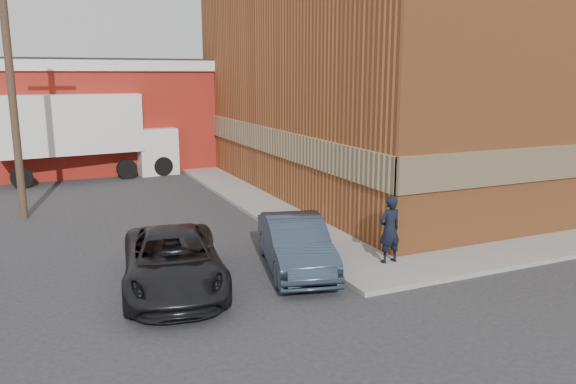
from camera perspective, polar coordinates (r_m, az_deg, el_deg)
name	(u,v)px	position (r m, az deg, el deg)	size (l,w,h in m)	color
ground	(344,270)	(14.45, 5.73, -7.84)	(90.00, 90.00, 0.00)	#28282B
brick_building	(413,78)	(25.81, 12.61, 11.22)	(14.25, 18.25, 9.36)	#A8582B
sidewalk_west	(246,196)	(22.58, -4.28, -0.42)	(1.80, 18.00, 0.12)	gray
warehouse	(54,114)	(31.86, -22.70, 7.30)	(16.30, 8.30, 5.60)	maroon
utility_pole	(10,78)	(20.79, -26.37, 10.36)	(2.00, 0.26, 9.00)	brown
man	(390,229)	(14.55, 10.28, -3.76)	(0.63, 0.42, 1.74)	black
sedan	(296,244)	(14.16, 0.78, -5.31)	(1.43, 4.10, 1.35)	#303E51
suv_a	(173,261)	(13.23, -11.59, -6.88)	(2.20, 4.76, 1.32)	black
box_truck	(87,130)	(28.05, -19.75, 5.93)	(8.23, 3.20, 3.96)	white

